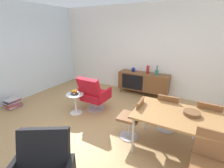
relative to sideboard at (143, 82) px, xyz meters
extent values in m
plane|color=tan|center=(-0.01, -2.30, -0.44)|extent=(8.32, 8.32, 0.00)
cube|color=white|center=(-0.01, 0.30, 0.96)|extent=(6.80, 0.12, 2.80)
cube|color=silver|center=(-3.21, -2.30, 0.96)|extent=(0.12, 5.60, 2.80)
cube|color=brown|center=(0.00, 0.00, 0.00)|extent=(1.60, 0.44, 0.56)
cube|color=black|center=(-0.30, -0.22, 0.00)|extent=(0.70, 0.01, 0.48)
cylinder|color=brown|center=(-0.74, -0.17, -0.36)|extent=(0.03, 0.03, 0.16)
cylinder|color=brown|center=(0.74, -0.17, -0.36)|extent=(0.03, 0.03, 0.16)
cylinder|color=brown|center=(-0.74, 0.17, -0.36)|extent=(0.03, 0.03, 0.16)
cylinder|color=brown|center=(0.74, 0.17, -0.36)|extent=(0.03, 0.03, 0.16)
ellipsoid|color=navy|center=(-0.36, 0.00, 0.35)|extent=(0.13, 0.13, 0.15)
cylinder|color=#337266|center=(0.40, 0.00, 0.35)|extent=(0.11, 0.11, 0.15)
cylinder|color=#337266|center=(0.40, 0.00, 0.50)|extent=(0.04, 0.04, 0.14)
cylinder|color=maroon|center=(0.12, 0.00, 0.41)|extent=(0.09, 0.09, 0.26)
cube|color=olive|center=(1.41, -2.25, 0.28)|extent=(1.60, 0.90, 0.04)
cylinder|color=#B7B7BC|center=(0.69, -2.64, -0.09)|extent=(0.04, 0.04, 0.70)
cylinder|color=#B7B7BC|center=(0.69, -1.86, -0.09)|extent=(0.04, 0.04, 0.70)
cylinder|color=brown|center=(1.49, -2.16, 0.33)|extent=(0.26, 0.26, 0.06)
cube|color=brown|center=(0.46, -2.25, 0.01)|extent=(0.42, 0.42, 0.05)
cube|color=brown|center=(0.64, -2.24, 0.23)|extent=(0.11, 0.38, 0.38)
cylinder|color=#B7B7BC|center=(0.46, -2.25, -0.23)|extent=(0.04, 0.04, 0.42)
cylinder|color=#B7B7BC|center=(0.46, -2.25, -0.43)|extent=(0.36, 0.36, 0.01)
cube|color=brown|center=(1.76, -2.87, 0.01)|extent=(0.41, 0.41, 0.05)
cube|color=brown|center=(1.76, -2.69, 0.23)|extent=(0.38, 0.09, 0.38)
cube|color=brown|center=(1.76, -1.63, 0.01)|extent=(0.42, 0.42, 0.05)
cube|color=brown|center=(1.75, -1.81, 0.23)|extent=(0.38, 0.11, 0.38)
cylinder|color=#B7B7BC|center=(1.76, -1.63, -0.23)|extent=(0.04, 0.04, 0.42)
cylinder|color=#B7B7BC|center=(1.76, -1.63, -0.43)|extent=(0.36, 0.36, 0.01)
cube|color=brown|center=(1.06, -1.63, 0.01)|extent=(0.41, 0.41, 0.05)
cube|color=brown|center=(1.06, -1.81, 0.23)|extent=(0.38, 0.10, 0.38)
cylinder|color=#B7B7BC|center=(1.06, -1.63, -0.23)|extent=(0.04, 0.04, 0.42)
cylinder|color=#B7B7BC|center=(1.06, -1.63, -0.43)|extent=(0.36, 0.36, 0.01)
cube|color=red|center=(-0.80, -1.58, -0.06)|extent=(0.61, 0.57, 0.20)
cube|color=red|center=(-0.80, -1.82, 0.25)|extent=(0.60, 0.28, 0.51)
cube|color=red|center=(-0.47, -1.59, 0.02)|extent=(0.07, 0.50, 0.28)
cube|color=red|center=(-1.13, -1.58, 0.02)|extent=(0.07, 0.50, 0.28)
cylinder|color=#B7B7BC|center=(-0.80, -1.58, -0.30)|extent=(0.06, 0.06, 0.28)
cylinder|color=#B7B7BC|center=(-0.80, -1.58, -0.43)|extent=(0.48, 0.48, 0.02)
cube|color=black|center=(-0.01, -3.79, 0.25)|extent=(0.65, 0.54, 0.51)
cylinder|color=white|center=(-1.11, -2.00, 0.07)|extent=(0.44, 0.44, 0.02)
cylinder|color=white|center=(-1.11, -2.00, -0.19)|extent=(0.05, 0.05, 0.50)
cone|color=white|center=(-1.11, -2.00, -0.43)|extent=(0.32, 0.32, 0.02)
cylinder|color=#262628|center=(-1.11, -2.00, 0.11)|extent=(0.20, 0.20, 0.05)
sphere|color=orange|center=(-1.07, -2.00, 0.15)|extent=(0.07, 0.07, 0.07)
sphere|color=orange|center=(-1.12, -1.97, 0.15)|extent=(0.07, 0.07, 0.07)
sphere|color=orange|center=(-1.14, -2.03, 0.15)|extent=(0.07, 0.07, 0.07)
cube|color=#99668C|center=(-2.85, -2.60, -0.43)|extent=(0.29, 0.36, 0.01)
cube|color=#99668C|center=(-2.83, -2.59, -0.42)|extent=(0.30, 0.39, 0.02)
cube|color=silver|center=(-2.84, -2.61, -0.40)|extent=(0.31, 0.40, 0.02)
cube|color=#99668C|center=(-2.83, -2.62, -0.38)|extent=(0.30, 0.39, 0.02)
cube|color=gold|center=(-2.83, -2.61, -0.36)|extent=(0.27, 0.37, 0.02)
cube|color=red|center=(-2.82, -2.61, -0.34)|extent=(0.33, 0.40, 0.02)
cube|color=#3F7F4C|center=(-2.83, -2.59, -0.33)|extent=(0.31, 0.35, 0.01)
cube|color=#99668C|center=(-2.83, -2.59, -0.31)|extent=(0.32, 0.37, 0.02)
cube|color=red|center=(-2.84, -2.60, -0.30)|extent=(0.29, 0.34, 0.01)
cube|color=silver|center=(-2.83, -2.60, -0.28)|extent=(0.27, 0.38, 0.02)
cube|color=#262626|center=(-2.84, -2.61, -0.26)|extent=(0.29, 0.36, 0.02)
cube|color=#334C8C|center=(-2.82, -2.60, -0.24)|extent=(0.32, 0.37, 0.02)
cube|color=red|center=(-2.83, -2.60, -0.22)|extent=(0.28, 0.34, 0.03)
cube|color=#B2B2B7|center=(-2.84, -2.62, -0.20)|extent=(0.30, 0.33, 0.02)
camera|label=1|loc=(1.44, -4.75, 1.61)|focal=25.38mm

